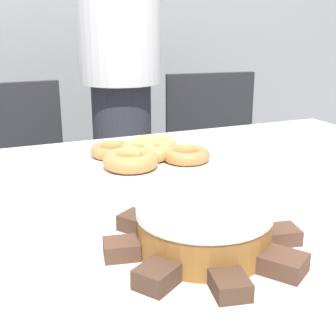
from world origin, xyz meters
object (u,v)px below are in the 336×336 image
(frosted_cake, at_px, (204,228))
(office_chair_right, at_px, (219,185))
(office_chair_left, at_px, (20,214))
(person_standing, at_px, (120,63))
(plate_donuts, at_px, (147,160))
(plate_cake, at_px, (203,252))

(frosted_cake, bearing_deg, office_chair_right, 59.75)
(office_chair_left, bearing_deg, frosted_cake, -82.00)
(office_chair_right, bearing_deg, frosted_cake, -112.17)
(person_standing, distance_m, plate_donuts, 0.71)
(office_chair_left, height_order, plate_cake, office_chair_left)
(office_chair_left, distance_m, frosted_cake, 1.19)
(person_standing, bearing_deg, office_chair_left, -174.73)
(person_standing, xyz_separation_m, office_chair_left, (-0.41, -0.04, -0.52))
(plate_cake, bearing_deg, frosted_cake, 104.04)
(frosted_cake, bearing_deg, plate_donuts, 79.76)
(office_chair_left, relative_size, office_chair_right, 1.00)
(office_chair_left, distance_m, plate_cake, 1.18)
(plate_cake, bearing_deg, plate_donuts, 79.76)
(plate_cake, xyz_separation_m, plate_donuts, (0.09, 0.48, -0.00))
(office_chair_right, bearing_deg, office_chair_left, -171.96)
(office_chair_left, bearing_deg, office_chair_right, -1.07)
(office_chair_right, height_order, plate_cake, office_chair_right)
(office_chair_left, xyz_separation_m, plate_cake, (0.18, -1.11, 0.35))
(office_chair_right, height_order, plate_donuts, office_chair_right)
(office_chair_left, distance_m, plate_donuts, 0.78)
(frosted_cake, bearing_deg, plate_cake, -75.96)
(office_chair_right, xyz_separation_m, frosted_cake, (-0.65, -1.11, 0.39))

